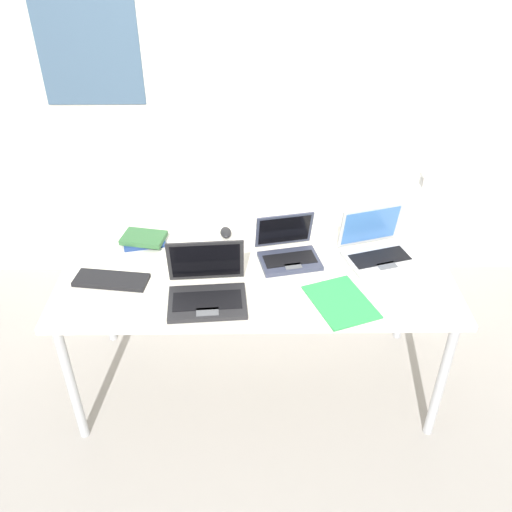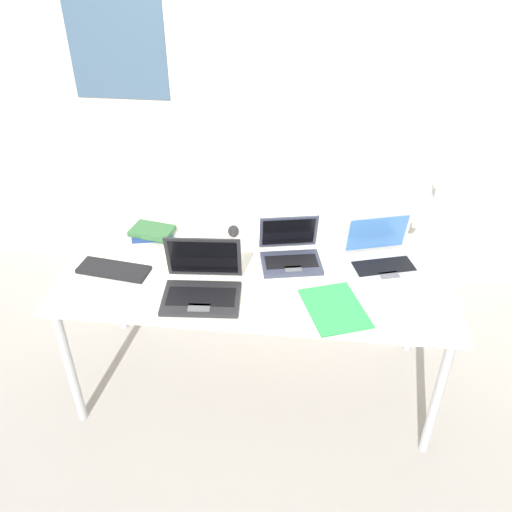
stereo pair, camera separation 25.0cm
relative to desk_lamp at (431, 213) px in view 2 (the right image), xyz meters
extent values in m
plane|color=gray|center=(-0.80, -0.28, -0.94)|extent=(12.00, 12.00, 0.00)
cube|color=silver|center=(-0.80, 0.82, 0.36)|extent=(6.00, 0.12, 2.60)
cube|color=#3F5972|center=(-1.70, 0.76, 0.61)|extent=(0.56, 0.01, 0.76)
cube|color=silver|center=(-0.80, -0.28, -0.21)|extent=(1.80, 0.80, 0.03)
cylinder|color=#B2B5BA|center=(-1.64, -0.62, -0.58)|extent=(0.04, 0.04, 0.71)
cylinder|color=#B2B5BA|center=(0.04, -0.62, -0.58)|extent=(0.04, 0.04, 0.71)
cylinder|color=#B2B5BA|center=(-1.64, 0.06, -0.58)|extent=(0.04, 0.04, 0.71)
cylinder|color=#B2B5BA|center=(0.04, 0.06, -0.58)|extent=(0.04, 0.04, 0.71)
cylinder|color=white|center=(0.00, 0.03, -0.19)|extent=(0.12, 0.12, 0.02)
cylinder|color=white|center=(0.00, 0.03, -0.01)|extent=(0.02, 0.02, 0.34)
cylinder|color=white|center=(0.00, -0.01, 0.16)|extent=(0.01, 0.08, 0.01)
cone|color=white|center=(0.00, -0.05, 0.16)|extent=(0.07, 0.09, 0.09)
cube|color=#B7BABC|center=(-0.21, -0.21, -0.19)|extent=(0.36, 0.30, 0.02)
cube|color=black|center=(-0.21, -0.21, -0.18)|extent=(0.30, 0.19, 0.00)
cube|color=#595B60|center=(-0.19, -0.28, -0.18)|extent=(0.10, 0.07, 0.00)
cube|color=#B7BABC|center=(-0.25, -0.09, -0.07)|extent=(0.31, 0.13, 0.22)
cube|color=#3F72BF|center=(-0.25, -0.09, -0.07)|extent=(0.28, 0.11, 0.18)
cube|color=#232326|center=(-1.01, -0.52, -0.19)|extent=(0.35, 0.25, 0.02)
cube|color=black|center=(-1.01, -0.52, -0.18)|extent=(0.30, 0.15, 0.00)
cube|color=#595B60|center=(-1.00, -0.60, -0.18)|extent=(0.10, 0.06, 0.00)
cube|color=#232326|center=(-1.02, -0.38, -0.07)|extent=(0.34, 0.08, 0.22)
cube|color=black|center=(-1.02, -0.39, -0.06)|extent=(0.30, 0.07, 0.19)
cube|color=#33384C|center=(-0.64, -0.22, -0.19)|extent=(0.31, 0.24, 0.02)
cube|color=black|center=(-0.64, -0.22, -0.18)|extent=(0.26, 0.15, 0.00)
cube|color=#595B60|center=(-0.63, -0.28, -0.18)|extent=(0.08, 0.06, 0.00)
cube|color=#33384C|center=(-0.66, -0.10, -0.08)|extent=(0.28, 0.11, 0.19)
cube|color=black|center=(-0.66, -0.11, -0.08)|extent=(0.25, 0.09, 0.16)
cube|color=black|center=(-1.45, -0.36, -0.19)|extent=(0.34, 0.16, 0.02)
ellipsoid|color=black|center=(-0.95, 0.03, -0.18)|extent=(0.07, 0.10, 0.03)
cube|color=black|center=(-1.06, -0.20, -0.19)|extent=(0.09, 0.15, 0.01)
cube|color=navy|center=(-1.36, -0.04, -0.19)|extent=(0.23, 0.17, 0.02)
cube|color=#336638|center=(-1.35, -0.05, -0.16)|extent=(0.23, 0.18, 0.03)
cube|color=green|center=(-0.44, -0.52, -0.19)|extent=(0.32, 0.37, 0.01)
camera|label=1|loc=(-0.82, -2.33, 1.31)|focal=38.48mm
camera|label=2|loc=(-0.57, -2.32, 1.31)|focal=38.48mm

